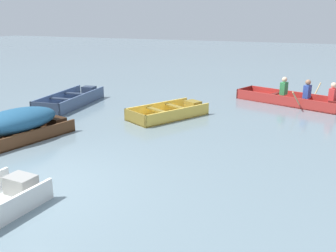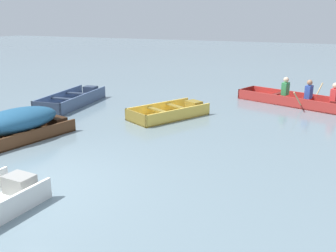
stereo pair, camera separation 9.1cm
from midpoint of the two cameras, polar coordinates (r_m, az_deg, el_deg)
The scene contains 5 objects.
ground_plane at distance 7.25m, azimuth -20.78°, elevation -8.69°, with size 80.00×80.00×0.00m, color slate.
skiff_yellow_near_moored at distance 11.34m, azimuth 0.80°, elevation 2.07°, with size 2.05×2.63×0.36m.
skiff_slate_blue_mid_moored at distance 13.38m, azimuth -13.91°, elevation 3.90°, with size 1.38×3.12×0.41m.
skiff_dark_varnish_far_moored at distance 9.85m, azimuth -21.63°, elevation 0.45°, with size 1.64×2.83×0.78m.
rowboat_red_with_crew at distance 13.60m, azimuth 19.23°, elevation 3.90°, with size 3.72×2.38×0.91m.
Camera 2 is at (4.84, -4.53, 2.95)m, focal length 40.00 mm.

